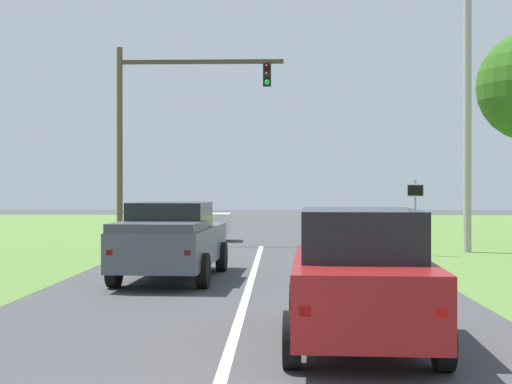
{
  "coord_description": "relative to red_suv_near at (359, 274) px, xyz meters",
  "views": [
    {
      "loc": [
        0.68,
        -5.5,
        2.24
      ],
      "look_at": [
        -0.09,
        19.03,
        2.14
      ],
      "focal_mm": 51.26,
      "sensor_mm": 36.0,
      "label": 1
    }
  ],
  "objects": [
    {
      "name": "ground_plane",
      "position": [
        -1.84,
        7.48,
        -1.01
      ],
      "size": [
        120.0,
        120.0,
        0.0
      ],
      "primitive_type": "plane",
      "color": "#424244"
    },
    {
      "name": "red_suv_near",
      "position": [
        0.0,
        0.0,
        0.0
      ],
      "size": [
        2.23,
        4.59,
        1.94
      ],
      "color": "maroon",
      "rests_on": "ground_plane"
    },
    {
      "name": "pickup_truck_lead",
      "position": [
        -3.81,
        7.45,
        -0.03
      ],
      "size": [
        2.47,
        5.58,
        1.91
      ],
      "color": "#4C515B",
      "rests_on": "ground_plane"
    },
    {
      "name": "utility_pole_right",
      "position": [
        5.52,
        15.53,
        4.12
      ],
      "size": [
        0.28,
        0.28,
        10.27
      ],
      "primitive_type": "cylinder",
      "color": "#9E998E",
      "rests_on": "ground_plane"
    },
    {
      "name": "crossing_suv_far",
      "position": [
        -5.51,
        20.78,
        -0.11
      ],
      "size": [
        4.48,
        2.15,
        1.69
      ],
      "color": "silver",
      "rests_on": "ground_plane"
    },
    {
      "name": "keep_moving_sign",
      "position": [
        3.44,
        14.22,
        0.61
      ],
      "size": [
        0.6,
        0.09,
        2.54
      ],
      "color": "gray",
      "rests_on": "ground_plane"
    },
    {
      "name": "traffic_light",
      "position": [
        -5.95,
        18.91,
        4.19
      ],
      "size": [
        6.77,
        0.4,
        7.98
      ],
      "color": "brown",
      "rests_on": "ground_plane"
    }
  ]
}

